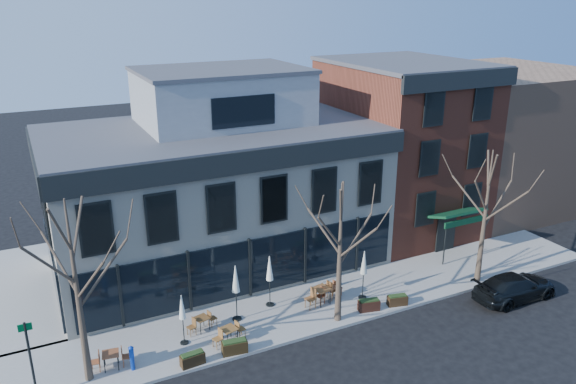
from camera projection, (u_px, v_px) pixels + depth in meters
name	position (u px, v px, depth m)	size (l,w,h in m)	color
ground	(250.00, 299.00, 29.45)	(120.00, 120.00, 0.00)	black
sidewalk_front	(324.00, 303.00, 28.96)	(33.50, 4.70, 0.15)	gray
sidewalk_side	(11.00, 294.00, 29.81)	(4.50, 12.00, 0.15)	gray
corner_building	(215.00, 186.00, 32.19)	(18.39, 10.39, 11.10)	silver
red_brick_building	(400.00, 146.00, 37.21)	(8.20, 11.78, 11.18)	brown
bg_building	(499.00, 136.00, 42.45)	(12.00, 12.00, 10.00)	#8C664C
tree_corner	(77.00, 291.00, 21.79)	(3.93, 3.98, 7.92)	#382B21
tree_mid	(340.00, 252.00, 26.14)	(3.50, 3.55, 7.04)	#382B21
tree_right	(485.00, 215.00, 29.82)	(3.72, 3.77, 7.48)	#382B21
sign_pole	(30.00, 356.00, 21.42)	(0.50, 0.10, 3.40)	black
parked_sedan	(515.00, 287.00, 29.29)	(1.94, 4.77, 1.38)	black
call_box	(132.00, 357.00, 23.50)	(0.23, 0.23, 1.18)	#0B2E95
cafe_set_0	(111.00, 359.00, 23.65)	(1.74, 0.78, 0.90)	brown
cafe_set_1	(202.00, 322.00, 26.34)	(1.61, 0.79, 0.83)	brown
cafe_set_2	(229.00, 333.00, 25.42)	(1.72, 0.81, 0.88)	brown
cafe_set_3	(322.00, 294.00, 28.61)	(2.06, 0.95, 1.06)	brown
cafe_set_4	(329.00, 291.00, 29.00)	(1.75, 0.87, 0.90)	brown
umbrella_0	(182.00, 310.00, 24.91)	(0.40, 0.40, 2.47)	black
umbrella_1	(236.00, 282.00, 26.69)	(0.46, 0.46, 2.91)	black
umbrella_2	(270.00, 271.00, 27.97)	(0.44, 0.44, 2.76)	black
umbrella_3	(364.00, 265.00, 28.67)	(0.43, 0.43, 2.70)	black
planter_0	(193.00, 359.00, 23.92)	(1.07, 0.50, 0.58)	#2F200F
planter_1	(235.00, 347.00, 24.71)	(1.18, 0.60, 0.63)	black
planter_2	(369.00, 305.00, 28.05)	(1.15, 0.65, 0.60)	black
planter_3	(397.00, 300.00, 28.54)	(1.08, 0.62, 0.57)	black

